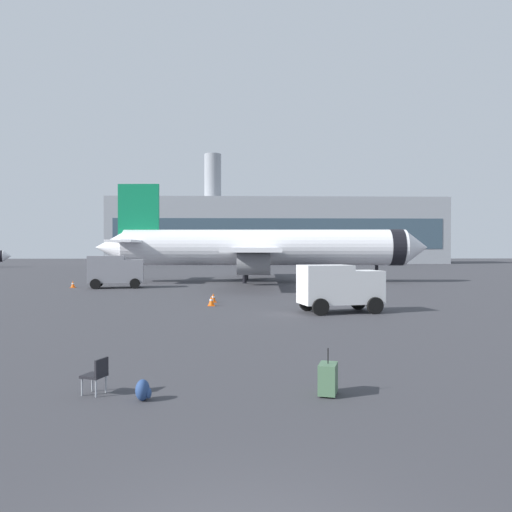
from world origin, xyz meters
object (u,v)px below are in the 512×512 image
Objects in this scene: airplane_at_gate at (262,248)px; gate_chair at (97,374)px; service_truck at (115,270)px; rolling_suitcase at (328,378)px; traveller_backpack at (143,390)px; safety_cone_far at (365,284)px; safety_cone_mid at (213,298)px; safety_cone_outer at (211,301)px; safety_cone_near at (73,284)px; cargo_van at (339,286)px.

gate_chair is at bearing -97.65° from airplane_at_gate.
airplane_at_gate is at bearing 31.51° from service_truck.
traveller_backpack is (-4.25, -0.31, -0.16)m from rolling_suitcase.
safety_cone_mid is at bearing -135.81° from safety_cone_far.
gate_chair reaches higher than traveller_backpack.
traveller_backpack is 1.32m from gate_chair.
gate_chair is at bearing -113.49° from safety_cone_far.
rolling_suitcase reaches higher than safety_cone_mid.
safety_cone_outer is at bearing -99.93° from airplane_at_gate.
rolling_suitcase reaches higher than safety_cone_far.
rolling_suitcase reaches higher than safety_cone_near.
safety_cone_outer is 1.31× the size of traveller_backpack.
gate_chair is (-1.19, 0.51, 0.27)m from traveller_backpack.
safety_cone_near is 38.69m from rolling_suitcase.
safety_cone_outer is (-7.15, 3.52, -1.14)m from cargo_van.
safety_cone_mid is at bearing -44.95° from safety_cone_near.
service_truck is at bearing 126.27° from safety_cone_mid.
airplane_at_gate is 23.91m from safety_cone_outer.
service_truck is 1.08× the size of cargo_van.
airplane_at_gate is 42.79m from gate_chair.
cargo_van reaches higher than rolling_suitcase.
service_truck is at bearing 104.73° from traveller_backpack.
gate_chair reaches higher than safety_cone_far.
airplane_at_gate reaches higher than safety_cone_near.
service_truck reaches higher than traveller_backpack.
cargo_van is 4.29× the size of rolling_suitcase.
airplane_at_gate is at bearing 89.66° from rolling_suitcase.
safety_cone_outer is at bearing 88.78° from traveller_backpack.
safety_cone_far is 0.60× the size of rolling_suitcase.
safety_cone_far is at bearing -1.50° from safety_cone_near.
cargo_van is at bearing -42.70° from safety_cone_near.
rolling_suitcase is (-0.25, -42.50, -3.27)m from airplane_at_gate.
safety_cone_mid is (13.42, -13.39, -0.02)m from safety_cone_near.
cargo_van is at bearing -83.47° from airplane_at_gate.
cargo_van reaches higher than safety_cone_far.
rolling_suitcase reaches higher than gate_chair.
safety_cone_near is at bearing -155.81° from airplane_at_gate.
safety_cone_outer reaches higher than safety_cone_mid.
airplane_at_gate is at bearing 24.19° from safety_cone_near.
safety_cone_near is at bearing 116.47° from rolling_suitcase.
safety_cone_far is 1.04× the size of safety_cone_outer.
traveller_backpack is (-13.48, -34.26, -0.09)m from safety_cone_far.
safety_cone_outer is at bearing -131.50° from safety_cone_far.
safety_cone_far is at bearing 48.50° from safety_cone_outer.
rolling_suitcase is at bearing -90.34° from airplane_at_gate.
cargo_van is 7.20× the size of safety_cone_far.
safety_cone_mid is at bearing 100.21° from rolling_suitcase.
traveller_backpack is (-7.57, -15.97, -1.22)m from cargo_van.
safety_cone_outer is (-4.08, -23.32, -3.35)m from airplane_at_gate.
gate_chair is at bearing 177.88° from rolling_suitcase.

